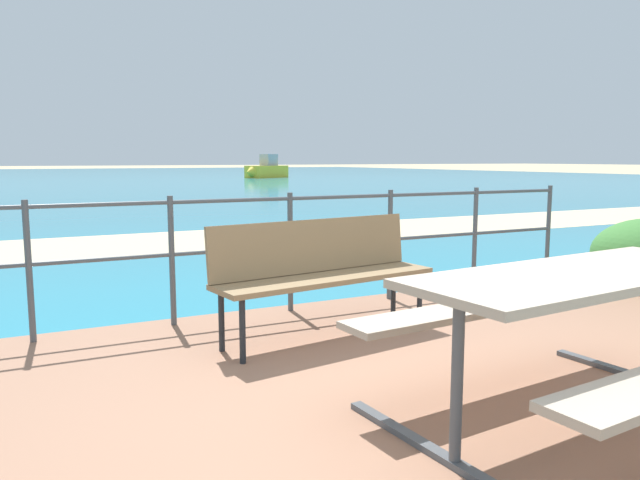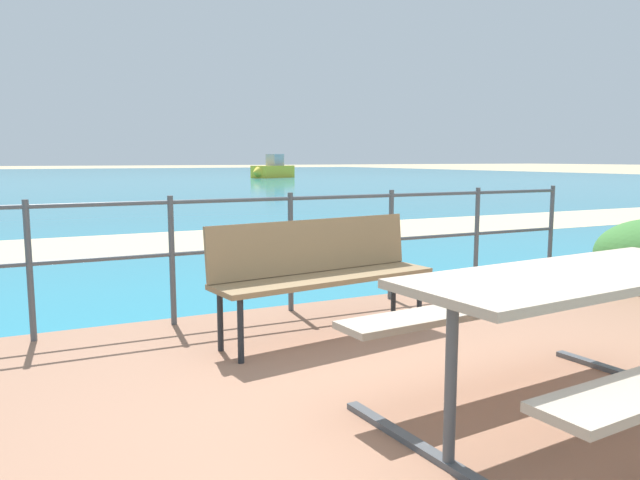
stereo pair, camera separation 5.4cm
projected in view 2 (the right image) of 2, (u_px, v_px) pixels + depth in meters
The scene contains 8 objects.
ground_plane at pixel (485, 432), 2.99m from camera, with size 240.00×240.00×0.00m, color tan.
patio_paving at pixel (485, 426), 2.98m from camera, with size 6.40×5.20×0.06m, color #996B51.
sea_water at pixel (58, 180), 38.64m from camera, with size 90.00×90.00×0.01m, color teal.
beach_strip at pixel (165, 243), 9.67m from camera, with size 54.00×2.72×0.01m, color beige.
picnic_table at pixel (581, 307), 2.86m from camera, with size 1.99×1.59×0.75m.
park_bench at pixel (320, 266), 4.34m from camera, with size 1.71×0.64×0.83m.
railing_fence at pixel (291, 238), 5.05m from camera, with size 5.94×0.04×0.99m.
boat_near at pixel (272, 170), 42.32m from camera, with size 3.64×2.65×1.62m.
Camera 2 is at (-1.97, -2.19, 1.33)m, focal length 34.17 mm.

